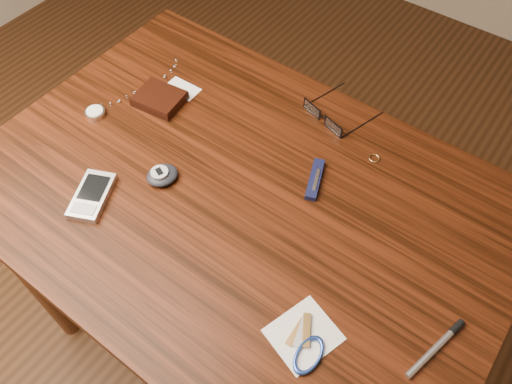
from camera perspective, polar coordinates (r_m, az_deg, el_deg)
ground at (r=1.60m, az=-1.25°, el=-16.02°), size 3.80×3.80×0.00m
desk at (r=1.02m, az=-1.90°, el=-3.50°), size 1.00×0.70×0.75m
wallet_and_card at (r=1.10m, az=-10.91°, el=10.46°), size 0.11×0.13×0.02m
eyeglasses at (r=1.05m, az=7.89°, el=8.54°), size 0.15×0.15×0.03m
gold_ring at (r=1.01m, az=13.36°, el=3.78°), size 0.03×0.03×0.00m
pocket_watch at (r=1.11m, az=-17.63°, el=8.82°), size 0.06×0.25×0.01m
pda_phone at (r=0.97m, az=-18.24°, el=-0.39°), size 0.10×0.12×0.02m
pedometer at (r=0.96m, az=-10.69°, el=1.92°), size 0.07×0.08×0.02m
notepad_keys at (r=0.80m, az=5.73°, el=-17.00°), size 0.12×0.12×0.01m
pocket_knife at (r=0.95m, az=6.75°, el=1.45°), size 0.05×0.10×0.01m
silver_pen at (r=0.84m, az=20.28°, el=-15.96°), size 0.04×0.13×0.01m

